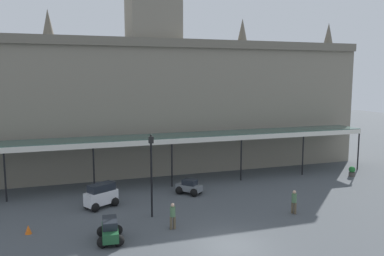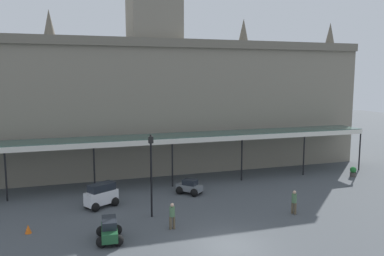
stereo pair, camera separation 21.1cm
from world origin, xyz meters
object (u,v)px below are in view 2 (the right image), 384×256
object	(u,v)px
pedestrian_beside_cars	(172,215)
car_green_estate	(109,231)
pedestrian_near_entrance	(294,201)
victorian_lamppost	(151,167)
car_white_van	(101,196)
planter_forecourt_centre	(353,172)
traffic_cone	(28,229)
car_grey_sedan	(190,188)

from	to	relation	value
pedestrian_beside_cars	car_green_estate	bearing A→B (deg)	-171.50
pedestrian_beside_cars	pedestrian_near_entrance	distance (m)	8.74
pedestrian_near_entrance	pedestrian_beside_cars	bearing A→B (deg)	-179.84
victorian_lamppost	pedestrian_near_entrance	bearing A→B (deg)	-14.66
pedestrian_beside_cars	victorian_lamppost	xyz separation A→B (m)	(-0.78, 2.51, 2.56)
car_green_estate	pedestrian_near_entrance	distance (m)	12.69
pedestrian_beside_cars	victorian_lamppost	distance (m)	3.67
car_white_van	planter_forecourt_centre	bearing A→B (deg)	3.90
traffic_cone	pedestrian_beside_cars	bearing A→B (deg)	-13.28
car_grey_sedan	traffic_cone	bearing A→B (deg)	-158.37
pedestrian_beside_cars	traffic_cone	bearing A→B (deg)	166.72
pedestrian_near_entrance	victorian_lamppost	xyz separation A→B (m)	(-9.51, 2.49, 2.56)
planter_forecourt_centre	car_white_van	bearing A→B (deg)	-176.10
car_white_van	car_green_estate	bearing A→B (deg)	-90.64
car_white_van	traffic_cone	size ratio (longest dim) A/B	4.66
car_grey_sedan	pedestrian_near_entrance	bearing A→B (deg)	-50.42
car_white_van	pedestrian_near_entrance	distance (m)	13.76
pedestrian_beside_cars	traffic_cone	xyz separation A→B (m)	(-8.54, 2.02, -0.63)
car_grey_sedan	pedestrian_near_entrance	world-z (taller)	pedestrian_near_entrance
car_white_van	pedestrian_near_entrance	bearing A→B (deg)	-23.73
car_white_van	pedestrian_beside_cars	world-z (taller)	car_white_van
pedestrian_beside_cars	victorian_lamppost	bearing A→B (deg)	107.15
pedestrian_near_entrance	planter_forecourt_centre	distance (m)	13.10
pedestrian_beside_cars	car_white_van	bearing A→B (deg)	124.77
car_green_estate	traffic_cone	bearing A→B (deg)	150.54
car_grey_sedan	pedestrian_beside_cars	world-z (taller)	pedestrian_beside_cars
car_grey_sedan	car_green_estate	bearing A→B (deg)	-134.56
victorian_lamppost	planter_forecourt_centre	bearing A→B (deg)	12.81
car_white_van	planter_forecourt_centre	xyz separation A→B (m)	(23.57, 1.61, -0.32)
car_grey_sedan	planter_forecourt_centre	bearing A→B (deg)	1.69
car_white_van	traffic_cone	world-z (taller)	car_white_van
car_white_van	victorian_lamppost	bearing A→B (deg)	-44.65
car_white_van	victorian_lamppost	xyz separation A→B (m)	(3.09, -3.05, 2.66)
car_grey_sedan	pedestrian_beside_cars	distance (m)	7.43
car_green_estate	car_grey_sedan	distance (m)	10.21
car_grey_sedan	traffic_cone	distance (m)	12.66
car_green_estate	car_grey_sedan	bearing A→B (deg)	45.44
car_grey_sedan	planter_forecourt_centre	xyz separation A→B (m)	(16.48, 0.49, -0.01)
car_green_estate	victorian_lamppost	bearing A→B (deg)	44.50
pedestrian_beside_cars	planter_forecourt_centre	size ratio (longest dim) A/B	1.74
pedestrian_beside_cars	pedestrian_near_entrance	world-z (taller)	same
car_white_van	pedestrian_beside_cars	size ratio (longest dim) A/B	1.55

